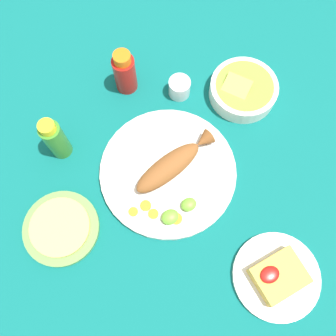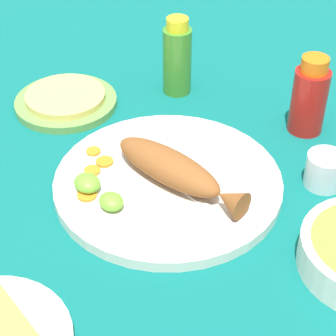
{
  "view_description": "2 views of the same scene",
  "coord_description": "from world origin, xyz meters",
  "px_view_note": "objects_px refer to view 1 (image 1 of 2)",
  "views": [
    {
      "loc": [
        0.15,
        0.27,
        0.91
      ],
      "look_at": [
        0.0,
        0.0,
        0.04
      ],
      "focal_mm": 40.0,
      "sensor_mm": 36.0,
      "label": 1
    },
    {
      "loc": [
        -0.55,
        0.45,
        0.6
      ],
      "look_at": [
        0.0,
        0.0,
        0.04
      ],
      "focal_mm": 65.0,
      "sensor_mm": 36.0,
      "label": 2
    }
  ],
  "objects_px": {
    "hot_sauce_bottle_green": "(55,139)",
    "side_plate_fries": "(276,276)",
    "hot_sauce_bottle_red": "(125,72)",
    "tortilla_plate": "(61,228)",
    "fried_fish": "(172,164)",
    "fork_near": "(198,154)",
    "fork_far": "(204,170)",
    "guacamole_bowl": "(243,90)",
    "main_plate": "(168,172)",
    "salt_cup": "(179,88)"
  },
  "relations": [
    {
      "from": "guacamole_bowl",
      "to": "hot_sauce_bottle_red",
      "type": "bearing_deg",
      "value": -34.31
    },
    {
      "from": "fork_far",
      "to": "hot_sauce_bottle_red",
      "type": "bearing_deg",
      "value": 81.82
    },
    {
      "from": "hot_sauce_bottle_red",
      "to": "guacamole_bowl",
      "type": "distance_m",
      "value": 0.32
    },
    {
      "from": "main_plate",
      "to": "fork_far",
      "type": "height_order",
      "value": "fork_far"
    },
    {
      "from": "fried_fish",
      "to": "fork_near",
      "type": "height_order",
      "value": "fried_fish"
    },
    {
      "from": "hot_sauce_bottle_red",
      "to": "side_plate_fries",
      "type": "height_order",
      "value": "hot_sauce_bottle_red"
    },
    {
      "from": "hot_sauce_bottle_red",
      "to": "hot_sauce_bottle_green",
      "type": "height_order",
      "value": "hot_sauce_bottle_green"
    },
    {
      "from": "side_plate_fries",
      "to": "tortilla_plate",
      "type": "bearing_deg",
      "value": -41.52
    },
    {
      "from": "fork_far",
      "to": "side_plate_fries",
      "type": "height_order",
      "value": "fork_far"
    },
    {
      "from": "main_plate",
      "to": "tortilla_plate",
      "type": "height_order",
      "value": "main_plate"
    },
    {
      "from": "hot_sauce_bottle_red",
      "to": "hot_sauce_bottle_green",
      "type": "bearing_deg",
      "value": 21.01
    },
    {
      "from": "main_plate",
      "to": "salt_cup",
      "type": "xyz_separation_m",
      "value": [
        -0.14,
        -0.19,
        0.01
      ]
    },
    {
      "from": "fork_far",
      "to": "guacamole_bowl",
      "type": "distance_m",
      "value": 0.26
    },
    {
      "from": "fork_far",
      "to": "hot_sauce_bottle_red",
      "type": "distance_m",
      "value": 0.33
    },
    {
      "from": "fried_fish",
      "to": "hot_sauce_bottle_green",
      "type": "relative_size",
      "value": 1.62
    },
    {
      "from": "fork_far",
      "to": "guacamole_bowl",
      "type": "relative_size",
      "value": 0.99
    },
    {
      "from": "fork_far",
      "to": "hot_sauce_bottle_green",
      "type": "xyz_separation_m",
      "value": [
        0.29,
        -0.24,
        0.05
      ]
    },
    {
      "from": "main_plate",
      "to": "fried_fish",
      "type": "distance_m",
      "value": 0.04
    },
    {
      "from": "main_plate",
      "to": "guacamole_bowl",
      "type": "relative_size",
      "value": 1.9
    },
    {
      "from": "guacamole_bowl",
      "to": "main_plate",
      "type": "bearing_deg",
      "value": 19.3
    },
    {
      "from": "fried_fish",
      "to": "tortilla_plate",
      "type": "xyz_separation_m",
      "value": [
        0.31,
        0.0,
        -0.03
      ]
    },
    {
      "from": "hot_sauce_bottle_red",
      "to": "tortilla_plate",
      "type": "bearing_deg",
      "value": 41.16
    },
    {
      "from": "fried_fish",
      "to": "main_plate",
      "type": "bearing_deg",
      "value": 0.0
    },
    {
      "from": "fork_near",
      "to": "fried_fish",
      "type": "bearing_deg",
      "value": 176.84
    },
    {
      "from": "fork_far",
      "to": "tortilla_plate",
      "type": "relative_size",
      "value": 0.97
    },
    {
      "from": "main_plate",
      "to": "fork_near",
      "type": "relative_size",
      "value": 1.88
    },
    {
      "from": "main_plate",
      "to": "salt_cup",
      "type": "distance_m",
      "value": 0.24
    },
    {
      "from": "guacamole_bowl",
      "to": "fried_fish",
      "type": "bearing_deg",
      "value": 19.75
    },
    {
      "from": "fork_near",
      "to": "main_plate",
      "type": "bearing_deg",
      "value": 178.5
    },
    {
      "from": "side_plate_fries",
      "to": "tortilla_plate",
      "type": "height_order",
      "value": "same"
    },
    {
      "from": "salt_cup",
      "to": "tortilla_plate",
      "type": "xyz_separation_m",
      "value": [
        0.44,
        0.19,
        -0.02
      ]
    },
    {
      "from": "fork_near",
      "to": "tortilla_plate",
      "type": "xyz_separation_m",
      "value": [
        0.39,
        0.0,
        -0.01
      ]
    },
    {
      "from": "main_plate",
      "to": "guacamole_bowl",
      "type": "height_order",
      "value": "guacamole_bowl"
    },
    {
      "from": "tortilla_plate",
      "to": "fork_near",
      "type": "bearing_deg",
      "value": -179.82
    },
    {
      "from": "tortilla_plate",
      "to": "hot_sauce_bottle_green",
      "type": "bearing_deg",
      "value": -114.16
    },
    {
      "from": "hot_sauce_bottle_red",
      "to": "guacamole_bowl",
      "type": "xyz_separation_m",
      "value": [
        -0.27,
        0.18,
        -0.04
      ]
    },
    {
      "from": "salt_cup",
      "to": "tortilla_plate",
      "type": "height_order",
      "value": "salt_cup"
    },
    {
      "from": "fork_near",
      "to": "fork_far",
      "type": "relative_size",
      "value": 1.03
    },
    {
      "from": "side_plate_fries",
      "to": "tortilla_plate",
      "type": "distance_m",
      "value": 0.53
    },
    {
      "from": "guacamole_bowl",
      "to": "tortilla_plate",
      "type": "distance_m",
      "value": 0.6
    },
    {
      "from": "side_plate_fries",
      "to": "fork_near",
      "type": "bearing_deg",
      "value": -88.9
    },
    {
      "from": "hot_sauce_bottle_red",
      "to": "side_plate_fries",
      "type": "distance_m",
      "value": 0.64
    },
    {
      "from": "side_plate_fries",
      "to": "guacamole_bowl",
      "type": "height_order",
      "value": "guacamole_bowl"
    },
    {
      "from": "salt_cup",
      "to": "guacamole_bowl",
      "type": "height_order",
      "value": "guacamole_bowl"
    },
    {
      "from": "salt_cup",
      "to": "guacamole_bowl",
      "type": "distance_m",
      "value": 0.17
    },
    {
      "from": "salt_cup",
      "to": "guacamole_bowl",
      "type": "bearing_deg",
      "value": 148.88
    },
    {
      "from": "fork_near",
      "to": "side_plate_fries",
      "type": "height_order",
      "value": "fork_near"
    },
    {
      "from": "hot_sauce_bottle_green",
      "to": "fried_fish",
      "type": "bearing_deg",
      "value": 139.98
    },
    {
      "from": "hot_sauce_bottle_green",
      "to": "side_plate_fries",
      "type": "height_order",
      "value": "hot_sauce_bottle_green"
    },
    {
      "from": "main_plate",
      "to": "fried_fish",
      "type": "height_order",
      "value": "fried_fish"
    }
  ]
}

